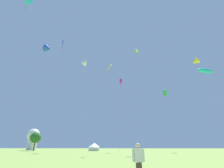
% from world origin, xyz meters
% --- Properties ---
extents(kite_cyan_delta, '(2.83, 3.23, 33.44)m').
position_xyz_m(kite_cyan_delta, '(-18.55, 21.32, 32.32)').
color(kite_cyan_delta, '#1EB7CC').
rests_on(kite_cyan_delta, ground).
extents(kite_green_box, '(2.21, 2.32, 22.37)m').
position_xyz_m(kite_green_box, '(18.49, 56.49, 21.12)').
color(kite_green_box, green).
rests_on(kite_green_box, ground).
extents(kite_cyan_parafoil, '(3.90, 3.00, 15.90)m').
position_xyz_m(kite_cyan_parafoil, '(18.75, 25.58, 15.29)').
color(kite_cyan_parafoil, '#1EB7CC').
rests_on(kite_cyan_parafoil, ground).
extents(kite_blue_delta, '(3.02, 2.26, 29.29)m').
position_xyz_m(kite_blue_delta, '(-18.68, 33.48, 27.94)').
color(kite_blue_delta, blue).
rests_on(kite_blue_delta, ground).
extents(kite_blue_diamond, '(1.97, 1.93, 36.92)m').
position_xyz_m(kite_blue_diamond, '(-17.81, 40.65, 34.93)').
color(kite_blue_diamond, blue).
rests_on(kite_blue_diamond, ground).
extents(kite_yellow_delta, '(4.04, 3.98, 26.96)m').
position_xyz_m(kite_yellow_delta, '(24.66, 40.78, 25.61)').
color(kite_yellow_delta, yellow).
rests_on(kite_yellow_delta, ground).
extents(kite_magenta_box, '(1.48, 1.96, 28.23)m').
position_xyz_m(kite_magenta_box, '(1.42, 57.91, 27.11)').
color(kite_magenta_box, '#E02DA3').
rests_on(kite_magenta_box, ground).
extents(kite_yellow_diamond, '(2.91, 3.27, 23.42)m').
position_xyz_m(kite_yellow_diamond, '(-0.96, 35.71, 21.90)').
color(kite_yellow_diamond, yellow).
rests_on(kite_yellow_diamond, ground).
extents(kite_white_delta, '(3.20, 3.81, 37.78)m').
position_xyz_m(kite_white_delta, '(-14.42, 57.65, 35.94)').
color(kite_white_delta, white).
rests_on(kite_white_delta, ground).
extents(kite_lime_box, '(2.82, 2.73, 33.91)m').
position_xyz_m(kite_lime_box, '(7.51, 44.82, 32.92)').
color(kite_lime_box, '#99DB2D').
rests_on(kite_lime_box, ground).
extents(person_spectator, '(0.57, 0.33, 1.73)m').
position_xyz_m(person_spectator, '(3.62, 4.58, 0.85)').
color(person_spectator, '#473828').
rests_on(person_spectator, ground).
extents(festival_tent_left, '(4.80, 4.80, 3.12)m').
position_xyz_m(festival_tent_left, '(-10.45, 66.63, 1.73)').
color(festival_tent_left, white).
rests_on(festival_tent_left, ground).
extents(observatory_dome, '(6.40, 6.40, 10.80)m').
position_xyz_m(observatory_dome, '(-46.96, 82.23, 6.01)').
color(observatory_dome, white).
rests_on(observatory_dome, ground).
extents(tree_distant_left, '(4.47, 4.47, 7.52)m').
position_xyz_m(tree_distant_left, '(-35.89, 65.26, 5.26)').
color(tree_distant_left, brown).
rests_on(tree_distant_left, ground).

